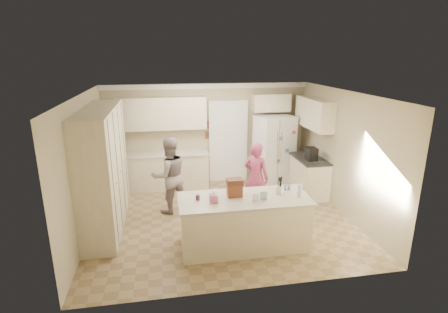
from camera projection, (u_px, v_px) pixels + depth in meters
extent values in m
cube|color=#8F7651|center=(222.00, 219.00, 7.30)|extent=(5.20, 4.60, 0.02)
cube|color=white|center=(222.00, 93.00, 6.56)|extent=(5.20, 4.60, 0.02)
cube|color=tan|center=(207.00, 134.00, 9.11)|extent=(5.20, 0.02, 2.60)
cube|color=tan|center=(251.00, 208.00, 4.75)|extent=(5.20, 0.02, 2.60)
cube|color=tan|center=(84.00, 166.00, 6.50)|extent=(0.02, 4.60, 2.60)
cube|color=tan|center=(344.00, 153.00, 7.36)|extent=(0.02, 4.60, 2.60)
cube|color=white|center=(207.00, 86.00, 8.71)|extent=(5.20, 0.08, 0.12)
cube|color=#EEE3C1|center=(104.00, 168.00, 6.77)|extent=(0.60, 2.60, 2.35)
cube|color=#EEE3C1|center=(164.00, 171.00, 8.87)|extent=(2.20, 0.60, 0.88)
cube|color=beige|center=(164.00, 154.00, 8.73)|extent=(2.24, 0.63, 0.04)
cube|color=#EEE3C1|center=(161.00, 113.00, 8.57)|extent=(2.20, 0.35, 0.80)
cube|color=black|center=(228.00, 142.00, 9.24)|extent=(0.90, 0.06, 2.10)
cube|color=white|center=(228.00, 143.00, 9.21)|extent=(1.02, 0.03, 2.22)
cube|color=brown|center=(208.00, 125.00, 9.00)|extent=(0.15, 0.02, 0.20)
cube|color=brown|center=(208.00, 135.00, 9.08)|extent=(0.15, 0.02, 0.20)
cube|color=white|center=(274.00, 150.00, 9.04)|extent=(1.05, 0.90, 1.80)
cube|color=gray|center=(278.00, 154.00, 8.70)|extent=(0.02, 0.02, 1.78)
cube|color=black|center=(270.00, 145.00, 8.59)|extent=(0.22, 0.03, 0.35)
cylinder|color=silver|center=(277.00, 149.00, 8.64)|extent=(0.02, 0.02, 0.85)
cylinder|color=silver|center=(281.00, 149.00, 8.65)|extent=(0.02, 0.02, 0.85)
cube|color=#EEE3C1|center=(271.00, 103.00, 8.98)|extent=(0.95, 0.35, 0.45)
cube|color=#EEE3C1|center=(308.00, 176.00, 8.50)|extent=(0.60, 1.20, 0.88)
cube|color=#2D2B28|center=(309.00, 158.00, 8.37)|extent=(0.63, 1.24, 0.04)
cube|color=#EEE3C1|center=(314.00, 113.00, 8.28)|extent=(0.35, 1.50, 0.70)
cube|color=black|center=(311.00, 154.00, 8.12)|extent=(0.22, 0.28, 0.30)
cube|color=#EEE3C1|center=(244.00, 223.00, 6.17)|extent=(2.20, 0.90, 0.88)
cube|color=beige|center=(244.00, 199.00, 6.04)|extent=(2.28, 0.96, 0.05)
cylinder|color=white|center=(279.00, 190.00, 6.17)|extent=(0.13, 0.13, 0.15)
cube|color=#D1668F|center=(214.00, 199.00, 5.83)|extent=(0.13, 0.13, 0.14)
cone|color=white|center=(213.00, 192.00, 5.79)|extent=(0.08, 0.08, 0.08)
cube|color=brown|center=(235.00, 190.00, 6.07)|extent=(0.26, 0.18, 0.22)
cube|color=#592D1E|center=(235.00, 182.00, 6.02)|extent=(0.28, 0.20, 0.10)
cylinder|color=#59263F|center=(198.00, 197.00, 5.93)|extent=(0.07, 0.07, 0.09)
cube|color=white|center=(256.00, 197.00, 5.85)|extent=(0.12, 0.06, 0.16)
cube|color=silver|center=(264.00, 196.00, 5.92)|extent=(0.12, 0.05, 0.16)
cylinder|color=silver|center=(300.00, 191.00, 6.01)|extent=(0.07, 0.07, 0.24)
cylinder|color=#4265A1|center=(285.00, 188.00, 6.36)|extent=(0.05, 0.05, 0.09)
cylinder|color=#4265A1|center=(289.00, 187.00, 6.37)|extent=(0.05, 0.05, 0.09)
imported|color=#9C9594|center=(169.00, 175.00, 7.42)|extent=(0.97, 0.86, 1.66)
imported|color=#B33652|center=(256.00, 177.00, 7.49)|extent=(0.66, 0.64, 1.53)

